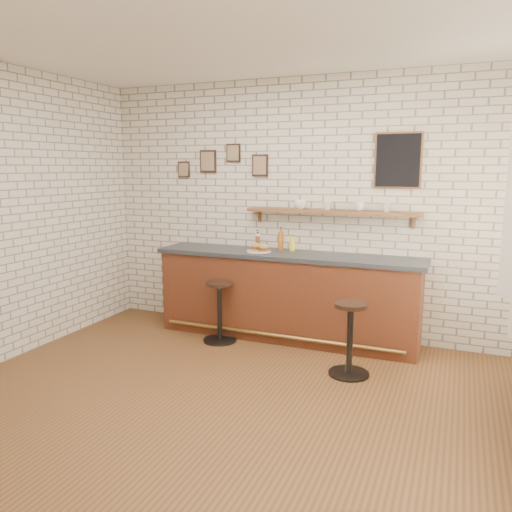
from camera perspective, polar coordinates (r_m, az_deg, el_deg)
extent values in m
plane|color=brown|center=(4.50, -3.24, -15.95)|extent=(5.00, 5.00, 0.00)
cube|color=#582817|center=(5.84, 3.51, -4.78)|extent=(3.00, 0.58, 0.96)
cube|color=#2D333A|center=(5.73, 3.56, 0.11)|extent=(3.10, 0.62, 0.05)
cylinder|color=olive|center=(5.65, 2.40, -9.08)|extent=(2.79, 0.04, 0.04)
cylinder|color=white|center=(5.78, 0.35, 0.54)|extent=(0.28, 0.28, 0.01)
cylinder|color=#E5AF51|center=(5.79, 0.88, 0.62)|extent=(0.05, 0.05, 0.00)
cylinder|color=#E5AF51|center=(5.77, 0.65, 0.58)|extent=(0.05, 0.05, 0.00)
cylinder|color=#E5AF51|center=(5.88, -0.33, 0.77)|extent=(0.06, 0.06, 0.00)
cylinder|color=#E5AF51|center=(5.81, 0.87, 0.65)|extent=(0.06, 0.06, 0.00)
cylinder|color=#E5AF51|center=(5.79, -0.79, 0.62)|extent=(0.06, 0.06, 0.00)
cylinder|color=#E5AF51|center=(5.77, 0.88, 0.59)|extent=(0.04, 0.04, 0.00)
cylinder|color=#E5AF51|center=(5.73, 0.14, 0.53)|extent=(0.05, 0.05, 0.00)
cylinder|color=#E5AF51|center=(5.76, -0.90, 0.57)|extent=(0.04, 0.04, 0.00)
cylinder|color=#E5AF51|center=(5.85, -0.95, 0.71)|extent=(0.05, 0.05, 0.00)
cylinder|color=#E5AF51|center=(5.71, 0.61, 0.50)|extent=(0.06, 0.06, 0.00)
cylinder|color=#E5AF51|center=(5.84, -0.55, 0.71)|extent=(0.04, 0.04, 0.00)
cylinder|color=#E5AF51|center=(5.76, 0.49, 0.57)|extent=(0.05, 0.05, 0.00)
cylinder|color=#E5AF51|center=(5.79, 1.03, 0.62)|extent=(0.05, 0.05, 0.00)
cylinder|color=#E5AF51|center=(5.77, 0.61, 0.59)|extent=(0.05, 0.05, 0.00)
cylinder|color=brown|center=(6.02, 0.18, 1.60)|extent=(0.06, 0.06, 0.16)
cylinder|color=brown|center=(6.00, 0.18, 2.50)|extent=(0.02, 0.02, 0.03)
cylinder|color=black|center=(6.00, 0.18, 2.71)|extent=(0.03, 0.03, 0.01)
cylinder|color=white|center=(6.02, 0.15, 1.70)|extent=(0.06, 0.06, 0.18)
cylinder|color=white|center=(6.00, 0.15, 2.71)|extent=(0.02, 0.02, 0.04)
cylinder|color=black|center=(6.00, 0.15, 2.95)|extent=(0.02, 0.02, 0.01)
cylinder|color=#934F17|center=(5.91, 2.84, 1.72)|extent=(0.07, 0.07, 0.21)
cylinder|color=#934F17|center=(5.89, 2.85, 2.98)|extent=(0.02, 0.02, 0.05)
cylinder|color=black|center=(5.89, 2.86, 3.27)|extent=(0.03, 0.03, 0.01)
cylinder|color=yellow|center=(5.87, 4.18, 1.31)|extent=(0.06, 0.06, 0.15)
cylinder|color=yellow|center=(5.85, 4.19, 2.15)|extent=(0.03, 0.03, 0.03)
cylinder|color=maroon|center=(5.85, 4.19, 2.35)|extent=(0.03, 0.03, 0.01)
cylinder|color=black|center=(5.86, -4.15, -9.55)|extent=(0.39, 0.39, 0.02)
cylinder|color=black|center=(5.76, -4.19, -6.45)|extent=(0.06, 0.06, 0.64)
cylinder|color=black|center=(5.67, -4.23, -3.16)|extent=(0.37, 0.37, 0.04)
cylinder|color=black|center=(5.04, 10.54, -13.05)|extent=(0.40, 0.40, 0.02)
cylinder|color=black|center=(4.92, 10.67, -9.43)|extent=(0.06, 0.06, 0.65)
cylinder|color=black|center=(4.82, 10.80, -5.53)|extent=(0.32, 0.32, 0.04)
cube|color=brown|center=(5.73, 8.57, 5.01)|extent=(2.00, 0.18, 0.04)
cube|color=brown|center=(6.08, 0.42, 4.65)|extent=(0.03, 0.04, 0.16)
cube|color=brown|center=(5.66, 17.61, 3.78)|extent=(0.03, 0.04, 0.16)
imported|color=white|center=(5.82, 5.05, 5.89)|extent=(0.18, 0.18, 0.11)
imported|color=white|center=(5.73, 8.14, 5.71)|extent=(0.14, 0.14, 0.10)
imported|color=white|center=(5.65, 11.77, 5.52)|extent=(0.15, 0.15, 0.09)
imported|color=white|center=(5.61, 14.68, 5.34)|extent=(0.10, 0.10, 0.09)
cube|color=black|center=(6.36, -5.50, 10.71)|extent=(0.22, 0.02, 0.28)
cube|color=black|center=(6.20, -2.59, 11.69)|extent=(0.18, 0.02, 0.22)
cube|color=black|center=(6.06, 0.47, 10.32)|extent=(0.20, 0.02, 0.26)
cube|color=black|center=(6.53, -8.24, 9.76)|extent=(0.16, 0.02, 0.20)
cube|color=black|center=(5.66, 15.93, 10.46)|extent=(0.46, 0.02, 0.56)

